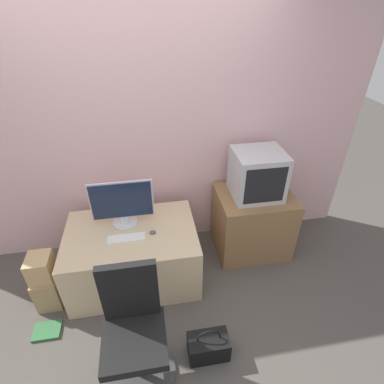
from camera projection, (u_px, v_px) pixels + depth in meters
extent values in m
plane|color=#4C4742|center=(158.00, 348.00, 2.37)|extent=(12.00, 12.00, 0.00)
cube|color=beige|center=(138.00, 130.00, 2.72)|extent=(4.40, 0.05, 2.60)
cube|color=#CCB289|center=(134.00, 255.00, 2.81)|extent=(1.16, 0.78, 0.57)
cube|color=olive|center=(252.00, 222.00, 3.12)|extent=(0.74, 0.59, 0.69)
cylinder|color=silver|center=(125.00, 222.00, 2.75)|extent=(0.22, 0.22, 0.02)
cylinder|color=silver|center=(125.00, 219.00, 2.72)|extent=(0.08, 0.08, 0.06)
cube|color=silver|center=(122.00, 200.00, 2.61)|extent=(0.55, 0.01, 0.37)
cube|color=#19233D|center=(122.00, 201.00, 2.61)|extent=(0.52, 0.02, 0.35)
cube|color=white|center=(126.00, 238.00, 2.58)|extent=(0.32, 0.10, 0.01)
ellipsoid|color=#4C4C51|center=(153.00, 232.00, 2.63)|extent=(0.06, 0.04, 0.03)
cube|color=#B7B7BC|center=(257.00, 174.00, 2.81)|extent=(0.46, 0.41, 0.46)
cube|color=black|center=(265.00, 186.00, 2.64)|extent=(0.38, 0.01, 0.35)
cylinder|color=#333333|center=(141.00, 374.00, 2.19)|extent=(0.51, 0.51, 0.03)
cylinder|color=#4C4C51|center=(138.00, 359.00, 2.07)|extent=(0.05, 0.05, 0.40)
cube|color=black|center=(134.00, 341.00, 1.94)|extent=(0.42, 0.42, 0.07)
cube|color=black|center=(130.00, 290.00, 1.94)|extent=(0.37, 0.05, 0.48)
cube|color=#A3845B|center=(49.00, 289.00, 2.64)|extent=(0.21, 0.25, 0.32)
cube|color=tan|center=(41.00, 268.00, 2.49)|extent=(0.19, 0.21, 0.23)
cube|color=black|center=(208.00, 347.00, 2.28)|extent=(0.31, 0.18, 0.20)
torus|color=black|center=(209.00, 338.00, 2.21)|extent=(0.18, 0.01, 0.18)
cube|color=#2D6638|center=(47.00, 331.00, 2.48)|extent=(0.22, 0.17, 0.02)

